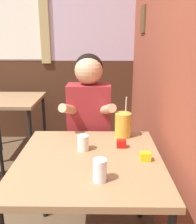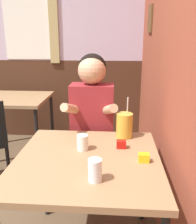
% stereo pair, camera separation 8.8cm
% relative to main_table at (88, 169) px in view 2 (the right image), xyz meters
% --- Properties ---
extents(brick_wall_right, '(0.08, 4.40, 2.70)m').
position_rel_main_table_xyz_m(brick_wall_right, '(0.53, 0.86, 0.69)').
color(brick_wall_right, brown).
rests_on(brick_wall_right, ground_plane).
extents(back_wall, '(5.26, 0.09, 2.70)m').
position_rel_main_table_xyz_m(back_wall, '(-0.64, 2.09, 0.70)').
color(back_wall, silver).
rests_on(back_wall, ground_plane).
extents(main_table, '(0.85, 0.87, 0.73)m').
position_rel_main_table_xyz_m(main_table, '(0.00, 0.00, 0.00)').
color(main_table, '#93704C').
rests_on(main_table, ground_plane).
extents(background_table, '(0.77, 0.72, 0.73)m').
position_rel_main_table_xyz_m(background_table, '(-1.02, 1.46, -0.01)').
color(background_table, '#93704C').
rests_on(background_table, ground_plane).
extents(person_seated, '(0.42, 0.41, 1.29)m').
position_rel_main_table_xyz_m(person_seated, '(-0.03, 0.60, 0.03)').
color(person_seated, maroon).
rests_on(person_seated, ground_plane).
extents(cocktail_pitcher, '(0.11, 0.11, 0.29)m').
position_rel_main_table_xyz_m(cocktail_pitcher, '(0.22, 0.34, 0.16)').
color(cocktail_pitcher, gold).
rests_on(cocktail_pitcher, main_table).
extents(glass_near_pitcher, '(0.07, 0.07, 0.11)m').
position_rel_main_table_xyz_m(glass_near_pitcher, '(0.06, -0.23, 0.13)').
color(glass_near_pitcher, silver).
rests_on(glass_near_pitcher, main_table).
extents(glass_center, '(0.07, 0.07, 0.10)m').
position_rel_main_table_xyz_m(glass_center, '(-0.04, 0.11, 0.12)').
color(glass_center, silver).
rests_on(glass_center, main_table).
extents(condiment_ketchup, '(0.06, 0.04, 0.05)m').
position_rel_main_table_xyz_m(condiment_ketchup, '(0.20, 0.16, 0.09)').
color(condiment_ketchup, '#B7140F').
rests_on(condiment_ketchup, main_table).
extents(condiment_mustard, '(0.06, 0.04, 0.05)m').
position_rel_main_table_xyz_m(condiment_mustard, '(0.32, -0.02, 0.09)').
color(condiment_mustard, yellow).
rests_on(condiment_mustard, main_table).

